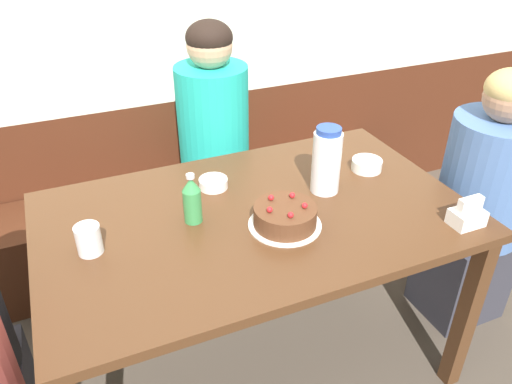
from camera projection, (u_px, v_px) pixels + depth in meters
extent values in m
plane|color=#4C4238|center=(255.00, 359.00, 2.15)|extent=(12.00, 12.00, 0.00)
cube|color=#4C2314|center=(181.00, 169.00, 2.76)|extent=(4.80, 0.04, 0.81)
cube|color=#472314|center=(195.00, 218.00, 2.69)|extent=(2.23, 0.38, 0.42)
cube|color=#4C2D19|center=(255.00, 217.00, 1.76)|extent=(1.49, 0.91, 0.03)
cube|color=#4C2D19|center=(467.00, 315.00, 1.88)|extent=(0.06, 0.06, 0.73)
cube|color=#4C2D19|center=(61.00, 280.00, 2.04)|extent=(0.06, 0.06, 0.73)
cube|color=#4C2D19|center=(350.00, 206.00, 2.51)|extent=(0.06, 0.06, 0.73)
cylinder|color=white|center=(285.00, 225.00, 1.68)|extent=(0.25, 0.25, 0.01)
cylinder|color=#56331E|center=(285.00, 216.00, 1.66)|extent=(0.21, 0.21, 0.07)
sphere|color=red|center=(269.00, 210.00, 1.61)|extent=(0.02, 0.02, 0.02)
sphere|color=red|center=(291.00, 215.00, 1.59)|extent=(0.02, 0.02, 0.02)
sphere|color=red|center=(305.00, 206.00, 1.63)|extent=(0.02, 0.02, 0.02)
sphere|color=red|center=(292.00, 195.00, 1.69)|extent=(0.02, 0.02, 0.02)
sphere|color=red|center=(271.00, 198.00, 1.67)|extent=(0.02, 0.02, 0.02)
cylinder|color=white|center=(326.00, 163.00, 1.82)|extent=(0.11, 0.11, 0.23)
cylinder|color=#28479E|center=(329.00, 131.00, 1.75)|extent=(0.09, 0.09, 0.02)
cylinder|color=#388E4C|center=(193.00, 206.00, 1.68)|extent=(0.06, 0.06, 0.12)
cone|color=#388E4C|center=(191.00, 184.00, 1.63)|extent=(0.06, 0.06, 0.05)
cylinder|color=silver|center=(190.00, 176.00, 1.62)|extent=(0.03, 0.03, 0.01)
cube|color=white|center=(467.00, 218.00, 1.67)|extent=(0.11, 0.08, 0.05)
cube|color=white|center=(470.00, 204.00, 1.65)|extent=(0.09, 0.03, 0.05)
cylinder|color=white|center=(367.00, 165.00, 2.00)|extent=(0.12, 0.12, 0.04)
cylinder|color=white|center=(213.00, 183.00, 1.89)|extent=(0.11, 0.11, 0.04)
cylinder|color=silver|center=(89.00, 239.00, 1.54)|extent=(0.08, 0.08, 0.10)
cube|color=#33333D|center=(218.00, 224.00, 2.62)|extent=(0.30, 0.34, 0.45)
cylinder|color=#1EB2A3|center=(214.00, 131.00, 2.34)|extent=(0.33, 0.33, 0.62)
sphere|color=tan|center=(209.00, 46.00, 2.13)|extent=(0.20, 0.20, 0.20)
ellipsoid|color=black|center=(209.00, 37.00, 2.11)|extent=(0.20, 0.20, 0.15)
cube|color=#33333D|center=(462.00, 270.00, 2.31)|extent=(0.34, 0.30, 0.45)
cylinder|color=#4C70AD|center=(487.00, 179.00, 2.05)|extent=(0.37, 0.37, 0.53)
sphere|color=#A87A5B|center=(510.00, 97.00, 1.86)|extent=(0.20, 0.20, 0.20)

